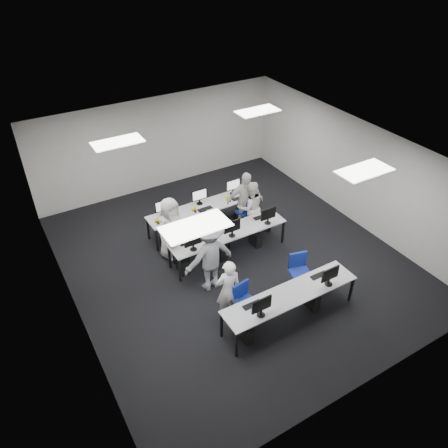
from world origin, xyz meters
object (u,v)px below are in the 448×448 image
chair_3 (220,237)px  student_1 (250,207)px  desk_front (291,295)px  photographer (209,255)px  chair_2 (180,249)px  chair_4 (256,223)px  chair_0 (246,309)px  student_3 (245,201)px  student_0 (228,290)px  chair_5 (171,243)px  chair_7 (246,217)px  chair_1 (299,279)px  desk_mid (228,234)px  chair_6 (207,230)px  student_2 (171,228)px

chair_3 → student_1: size_ratio=0.54×
desk_front → photographer: (-1.01, 1.78, 0.29)m
chair_2 → chair_3: (1.15, -0.07, -0.01)m
chair_4 → student_1: 0.52m
desk_front → chair_0: bearing=150.5°
photographer → chair_3: bearing=-131.3°
student_1 → chair_2: bearing=13.6°
student_3 → photographer: photographer is taller
desk_front → student_1: student_1 is taller
student_0 → chair_4: bearing=-124.1°
chair_5 → student_1: (2.35, -0.25, 0.50)m
chair_3 → chair_5: 1.34m
chair_3 → student_0: size_ratio=0.54×
student_0 → chair_3: bearing=-105.2°
chair_4 → student_1: (-0.11, 0.17, 0.48)m
photographer → chair_2: bearing=-87.6°
chair_2 → chair_3: bearing=16.6°
chair_7 → student_1: (-0.02, -0.21, 0.47)m
chair_2 → chair_4: 2.35m
chair_0 → chair_4: (2.03, 2.61, 0.00)m
student_1 → student_3: bearing=-58.7°
desk_front → chair_1: chair_1 is taller
desk_mid → chair_5: chair_5 is taller
desk_front → chair_7: chair_7 is taller
student_1 → chair_1: bearing=94.3°
desk_front → student_3: student_3 is taller
student_0 → student_1: size_ratio=1.00×
desk_front → chair_3: bearing=89.7°
chair_5 → chair_4: bearing=-4.1°
student_1 → desk_mid: bearing=41.5°
chair_2 → student_0: size_ratio=0.56×
chair_2 → chair_5: 0.37m
chair_3 → photographer: photographer is taller
chair_4 → chair_7: bearing=88.3°
chair_1 → chair_6: chair_1 is taller
chair_4 → student_3: size_ratio=0.52×
chair_0 → student_2: student_2 is taller
chair_2 → chair_4: chair_4 is taller
chair_3 → student_3: 1.24m
chair_1 → chair_4: chair_1 is taller
chair_0 → student_2: 2.96m
desk_mid → chair_5: 1.59m
student_0 → chair_1: bearing=-172.9°
student_0 → photographer: 1.06m
desk_front → chair_4: chair_4 is taller
chair_4 → student_2: size_ratio=0.54×
chair_1 → student_3: 2.87m
desk_front → student_2: student_2 is taller
chair_0 → student_3: bearing=47.6°
desk_front → chair_3: chair_3 is taller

